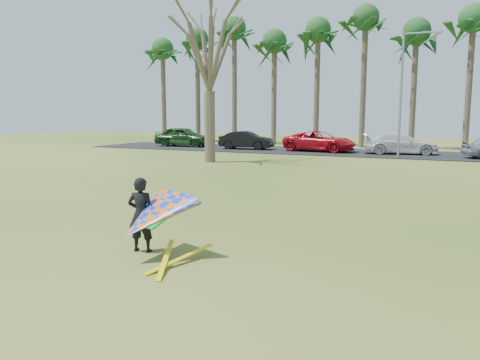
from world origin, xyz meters
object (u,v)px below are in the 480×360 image
at_px(car_1, 246,140).
at_px(kite_flyer, 151,217).
at_px(bare_tree_left, 209,43).
at_px(car_3, 400,144).
at_px(car_0, 183,136).
at_px(streetlight, 404,88).
at_px(car_2, 320,141).

xyz_separation_m(car_1, kite_flyer, (9.59, -26.24, 0.08)).
relative_size(bare_tree_left, car_3, 1.92).
height_order(car_0, car_1, car_0).
bearing_deg(kite_flyer, bare_tree_left, 114.76).
xyz_separation_m(streetlight, kite_flyer, (-2.36, -23.90, -3.62)).
bearing_deg(streetlight, bare_tree_left, -145.43).
height_order(streetlight, car_3, streetlight).
distance_m(streetlight, car_0, 18.74).
xyz_separation_m(streetlight, car_1, (-11.95, 2.34, -3.70)).
relative_size(bare_tree_left, car_2, 1.81).
xyz_separation_m(car_0, car_2, (12.07, -0.25, -0.09)).
xyz_separation_m(car_3, kite_flyer, (-2.01, -26.76, 0.05)).
bearing_deg(car_0, kite_flyer, -154.70).
height_order(streetlight, car_0, streetlight).
distance_m(bare_tree_left, car_0, 14.11).
xyz_separation_m(bare_tree_left, kite_flyer, (7.80, -16.90, -6.07)).
bearing_deg(streetlight, car_3, 97.01).
distance_m(streetlight, kite_flyer, 24.29).
bearing_deg(car_2, kite_flyer, -166.48).
bearing_deg(car_1, car_2, -90.52).
xyz_separation_m(bare_tree_left, car_1, (-1.79, 9.34, -6.15)).
xyz_separation_m(car_0, kite_flyer, (15.79, -26.84, -0.06)).
height_order(car_1, car_3, car_3).
bearing_deg(streetlight, car_1, 168.93).
bearing_deg(kite_flyer, streetlight, 84.35).
relative_size(streetlight, kite_flyer, 3.35).
relative_size(car_0, car_1, 1.15).
bearing_deg(car_2, streetlight, -108.28).
distance_m(car_0, car_2, 12.07).
relative_size(bare_tree_left, kite_flyer, 4.06).
height_order(bare_tree_left, car_1, bare_tree_left).
bearing_deg(car_0, car_1, -100.71).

